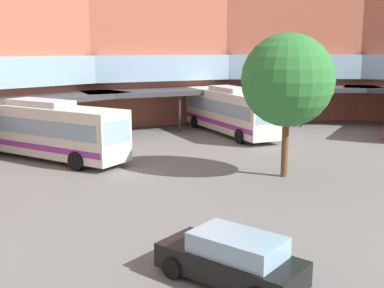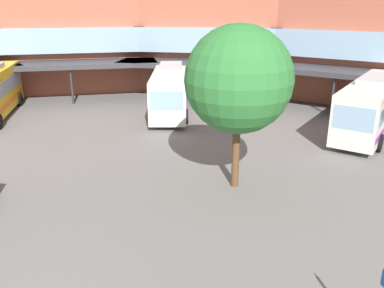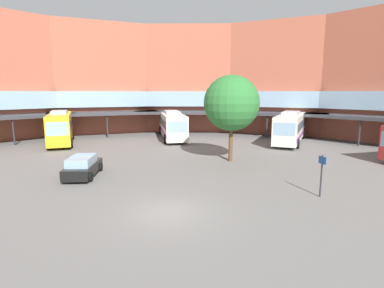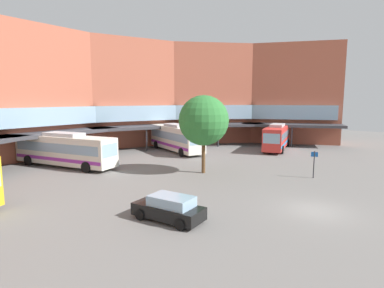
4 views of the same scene
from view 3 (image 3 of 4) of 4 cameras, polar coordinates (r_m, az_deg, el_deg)
name	(u,v)px [view 3 (image 3 of 4)]	position (r m, az deg, el deg)	size (l,w,h in m)	color
ground_plane	(168,212)	(16.04, -4.52, -12.72)	(119.42, 119.42, 0.00)	slate
station_building	(186,80)	(39.50, -1.13, 11.94)	(75.59, 34.34, 16.09)	#AD5942
bus_0	(290,127)	(38.92, 18.07, 3.07)	(6.88, 11.59, 3.82)	silver
bus_1	(60,127)	(39.48, -23.61, 2.93)	(5.97, 10.43, 3.97)	gold
bus_2	(172,124)	(40.74, -3.79, 3.72)	(4.86, 12.64, 3.69)	silver
parked_car	(83,167)	(23.61, -19.92, -4.04)	(2.29, 4.53, 1.53)	black
plaza_tree	(232,103)	(26.84, 7.47, 7.64)	(4.89, 4.89, 7.64)	brown
stop_sign_post	(322,171)	(19.30, 23.29, -4.79)	(0.23, 0.58, 2.52)	#2D2D33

